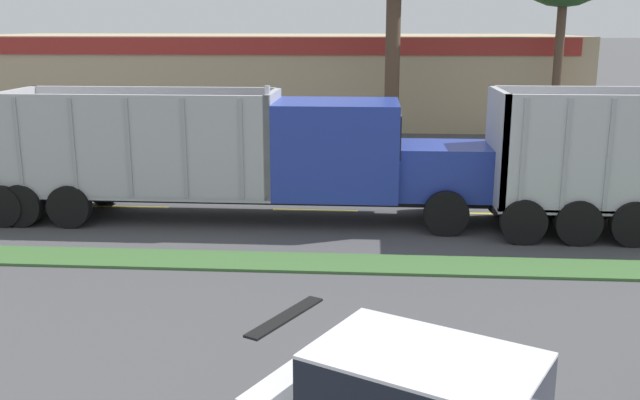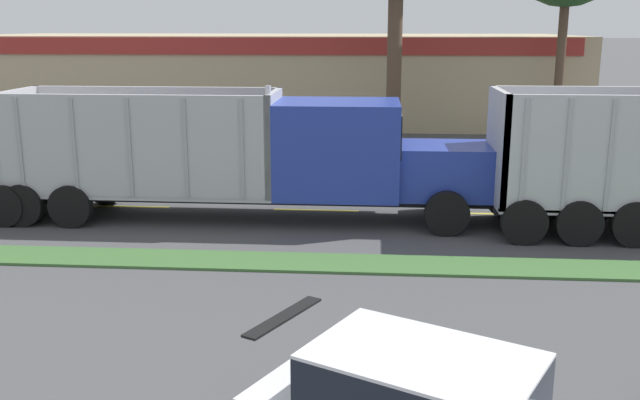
{
  "view_description": "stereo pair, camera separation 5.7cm",
  "coord_description": "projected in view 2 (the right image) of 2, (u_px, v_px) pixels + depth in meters",
  "views": [
    {
      "loc": [
        3.06,
        -3.56,
        5.06
      ],
      "look_at": [
        2.09,
        9.61,
        1.81
      ],
      "focal_mm": 40.0,
      "sensor_mm": 36.0,
      "label": 1
    },
    {
      "loc": [
        3.11,
        -3.55,
        5.06
      ],
      "look_at": [
        2.09,
        9.61,
        1.81
      ],
      "focal_mm": 40.0,
      "sensor_mm": 36.0,
      "label": 2
    }
  ],
  "objects": [
    {
      "name": "grass_verge",
      "position": [
        230.0,
        261.0,
        15.63
      ],
      "size": [
        120.0,
        1.23,
        0.06
      ],
      "primitive_type": "cube",
      "color": "#3D6633",
      "rests_on": "ground_plane"
    },
    {
      "name": "centre_line_4",
      "position": [
        129.0,
        207.0,
        20.39
      ],
      "size": [
        2.4,
        0.14,
        0.01
      ],
      "primitive_type": "cube",
      "color": "yellow",
      "rests_on": "ground_plane"
    },
    {
      "name": "centre_line_5",
      "position": [
        316.0,
        210.0,
        19.99
      ],
      "size": [
        2.4,
        0.14,
        0.01
      ],
      "primitive_type": "cube",
      "color": "yellow",
      "rests_on": "ground_plane"
    },
    {
      "name": "centre_line_6",
      "position": [
        512.0,
        214.0,
        19.58
      ],
      "size": [
        2.4,
        0.14,
        0.01
      ],
      "primitive_type": "cube",
      "color": "yellow",
      "rests_on": "ground_plane"
    },
    {
      "name": "dump_truck_far_right",
      "position": [
        292.0,
        158.0,
        18.71
      ],
      "size": [
        12.67,
        2.75,
        3.61
      ],
      "color": "black",
      "rests_on": "ground_plane"
    },
    {
      "name": "store_building_backdrop",
      "position": [
        271.0,
        76.0,
        39.97
      ],
      "size": [
        32.34,
        12.1,
        4.54
      ],
      "color": "tan",
      "rests_on": "ground_plane"
    }
  ]
}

